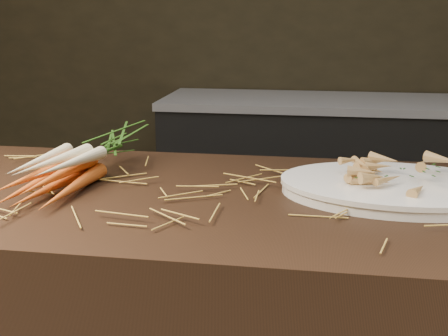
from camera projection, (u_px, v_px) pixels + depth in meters
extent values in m
cube|color=black|center=(330.00, 178.00, 3.09)|extent=(1.80, 0.60, 0.80)
cube|color=#99999E|center=(334.00, 103.00, 2.98)|extent=(1.82, 0.62, 0.04)
cone|color=#CC4F12|center=(35.00, 184.00, 1.22)|extent=(0.06, 0.29, 0.04)
cone|color=#CC4F12|center=(53.00, 186.00, 1.21)|extent=(0.08, 0.29, 0.04)
cone|color=#CC4F12|center=(72.00, 188.00, 1.19)|extent=(0.05, 0.29, 0.04)
cone|color=#CC4F12|center=(40.00, 173.00, 1.20)|extent=(0.09, 0.29, 0.04)
cone|color=#CC4F12|center=(59.00, 175.00, 1.18)|extent=(0.07, 0.29, 0.04)
cone|color=beige|center=(40.00, 160.00, 1.21)|extent=(0.04, 0.27, 0.04)
cone|color=beige|center=(53.00, 161.00, 1.19)|extent=(0.08, 0.27, 0.04)
cone|color=beige|center=(71.00, 163.00, 1.19)|extent=(0.06, 0.27, 0.05)
ellipsoid|color=#37621C|center=(108.00, 146.00, 1.42)|extent=(0.21, 0.27, 0.09)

